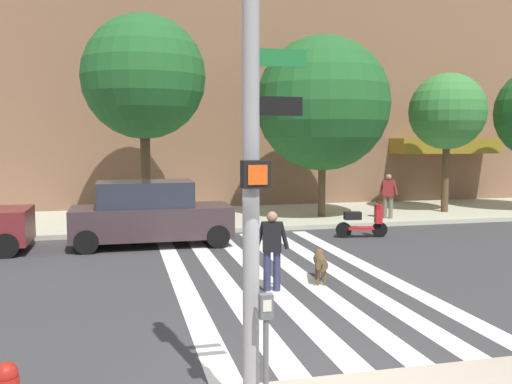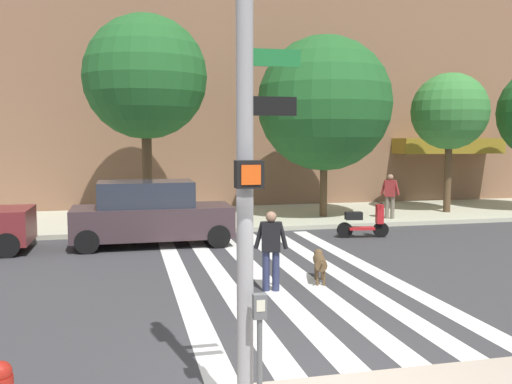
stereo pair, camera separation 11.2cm
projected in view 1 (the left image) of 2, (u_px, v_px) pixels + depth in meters
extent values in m
plane|color=#353538|center=(232.00, 277.00, 12.63)|extent=(160.00, 160.00, 0.00)
cube|color=#B3B199|center=(186.00, 219.00, 21.13)|extent=(80.00, 6.00, 0.15)
cube|color=silver|center=(181.00, 280.00, 12.36)|extent=(0.45, 10.98, 0.01)
cube|color=silver|center=(221.00, 277.00, 12.58)|extent=(0.45, 10.98, 0.01)
cube|color=silver|center=(260.00, 275.00, 12.79)|extent=(0.45, 10.98, 0.01)
cube|color=silver|center=(298.00, 273.00, 13.00)|extent=(0.45, 10.98, 0.01)
cube|color=silver|center=(334.00, 271.00, 13.21)|extent=(0.45, 10.98, 0.01)
cube|color=silver|center=(369.00, 268.00, 13.43)|extent=(0.45, 10.98, 0.01)
cube|color=olive|center=(445.00, 146.00, 26.11)|extent=(5.04, 1.60, 0.70)
cylinder|color=gray|center=(251.00, 144.00, 5.86)|extent=(0.18, 0.18, 5.80)
cube|color=black|center=(255.00, 174.00, 5.70)|extent=(0.28, 0.18, 0.28)
cube|color=#E54C14|center=(258.00, 175.00, 5.60)|extent=(0.20, 0.01, 0.20)
cube|color=#19662D|center=(279.00, 58.00, 5.85)|extent=(0.60, 0.03, 0.18)
cube|color=black|center=(277.00, 106.00, 5.89)|extent=(0.56, 0.03, 0.20)
sphere|color=maroon|center=(6.00, 373.00, 5.54)|extent=(0.23, 0.23, 0.23)
cylinder|color=#515456|center=(266.00, 370.00, 5.88)|extent=(0.06, 0.06, 1.10)
cube|color=#515456|center=(266.00, 306.00, 5.81)|extent=(0.14, 0.10, 0.26)
cube|color=beige|center=(267.00, 306.00, 5.76)|extent=(0.09, 0.01, 0.12)
cylinder|color=black|center=(18.00, 235.00, 16.24)|extent=(0.66, 0.22, 0.66)
cylinder|color=black|center=(6.00, 245.00, 14.59)|extent=(0.66, 0.22, 0.66)
cube|color=#382A2E|center=(152.00, 222.00, 16.28)|extent=(4.55, 1.84, 0.89)
cube|color=#232833|center=(145.00, 194.00, 16.16)|extent=(2.70, 1.61, 0.73)
cylinder|color=black|center=(209.00, 227.00, 17.55)|extent=(0.66, 0.22, 0.66)
cylinder|color=black|center=(218.00, 236.00, 15.94)|extent=(0.66, 0.22, 0.66)
cylinder|color=black|center=(89.00, 232.00, 16.70)|extent=(0.66, 0.22, 0.66)
cylinder|color=black|center=(86.00, 242.00, 15.09)|extent=(0.66, 0.22, 0.66)
cylinder|color=black|center=(380.00, 230.00, 17.68)|extent=(0.49, 0.18, 0.48)
cylinder|color=black|center=(344.00, 230.00, 17.60)|extent=(0.50, 0.22, 0.48)
cube|color=red|center=(360.00, 228.00, 17.63)|extent=(0.84, 0.45, 0.08)
cube|color=black|center=(353.00, 216.00, 17.57)|extent=(0.56, 0.38, 0.24)
cube|color=red|center=(378.00, 214.00, 17.63)|extent=(0.24, 0.31, 0.60)
cylinder|color=black|center=(379.00, 203.00, 17.59)|extent=(0.12, 0.50, 0.04)
cylinder|color=#4C3823|center=(146.00, 167.00, 19.64)|extent=(0.34, 0.34, 3.89)
sphere|color=#1E5623|center=(144.00, 77.00, 19.34)|extent=(4.28, 4.28, 4.28)
cylinder|color=#4C3823|center=(322.00, 179.00, 21.20)|extent=(0.28, 0.28, 2.86)
sphere|color=#1E5623|center=(323.00, 104.00, 20.93)|extent=(5.01, 5.01, 5.01)
cylinder|color=#4C3823|center=(445.00, 172.00, 22.50)|extent=(0.28, 0.28, 3.19)
sphere|color=#337533|center=(447.00, 111.00, 22.26)|extent=(3.03, 3.03, 3.03)
cylinder|color=#282D4C|center=(267.00, 271.00, 11.45)|extent=(0.18, 0.18, 0.82)
cylinder|color=#282D4C|center=(277.00, 271.00, 11.44)|extent=(0.18, 0.18, 0.82)
cube|color=black|center=(272.00, 237.00, 11.38)|extent=(0.43, 0.33, 0.60)
cylinder|color=black|center=(260.00, 235.00, 11.38)|extent=(0.24, 0.15, 0.57)
cylinder|color=black|center=(284.00, 235.00, 11.37)|extent=(0.24, 0.15, 0.57)
sphere|color=#936B51|center=(272.00, 217.00, 11.34)|extent=(0.27, 0.27, 0.22)
cylinder|color=brown|center=(321.00, 262.00, 12.11)|extent=(0.44, 0.77, 0.26)
sphere|color=brown|center=(319.00, 253.00, 12.54)|extent=(0.25, 0.25, 0.20)
cylinder|color=brown|center=(323.00, 265.00, 11.64)|extent=(0.10, 0.24, 0.16)
cylinder|color=brown|center=(316.00, 272.00, 12.39)|extent=(0.07, 0.07, 0.32)
cylinder|color=brown|center=(323.00, 272.00, 12.39)|extent=(0.07, 0.07, 0.32)
cylinder|color=brown|center=(318.00, 278.00, 11.88)|extent=(0.07, 0.07, 0.32)
cylinder|color=brown|center=(325.00, 278.00, 11.88)|extent=(0.07, 0.07, 0.32)
cylinder|color=#6B6051|center=(391.00, 207.00, 20.70)|extent=(0.21, 0.21, 0.82)
cylinder|color=#6B6051|center=(385.00, 207.00, 20.76)|extent=(0.21, 0.21, 0.82)
cube|color=maroon|center=(388.00, 188.00, 20.66)|extent=(0.45, 0.41, 0.60)
cylinder|color=maroon|center=(395.00, 188.00, 20.58)|extent=(0.24, 0.20, 0.57)
cylinder|color=maroon|center=(382.00, 187.00, 20.73)|extent=(0.24, 0.20, 0.57)
sphere|color=#936B51|center=(389.00, 177.00, 20.62)|extent=(0.30, 0.30, 0.22)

